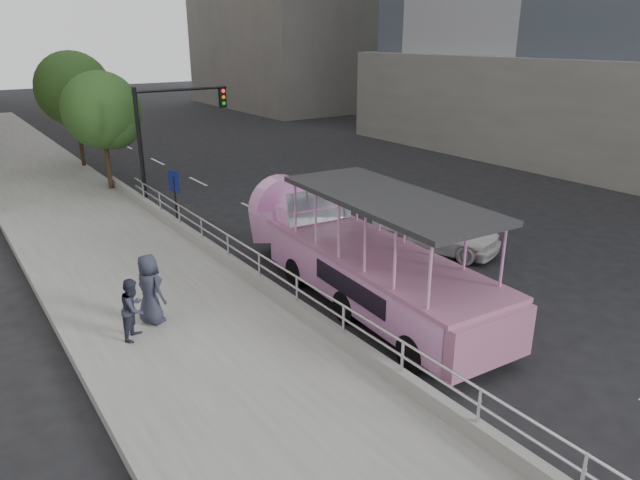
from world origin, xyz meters
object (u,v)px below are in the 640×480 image
Objects in this scene: car at (435,229)px; street_tree_far at (76,92)px; duck_boat at (356,256)px; traffic_signal at (166,127)px; pedestrian_far at (150,289)px; pedestrian_mid at (134,308)px; parking_sign at (175,194)px; street_tree_near at (104,113)px.

street_tree_far reaches higher than car.
traffic_signal reaches higher than duck_boat.
traffic_signal is at bearing -42.50° from pedestrian_far.
parking_sign reaches higher than pedestrian_mid.
duck_boat reaches higher than pedestrian_far.
street_tree_far reaches higher than pedestrian_mid.
street_tree_near is (-2.47, 15.47, 2.57)m from duck_boat.
duck_boat is at bearing -80.91° from street_tree_near.
traffic_signal is (5.28, 11.30, 2.44)m from pedestrian_mid.
traffic_signal is (1.29, 3.88, 1.91)m from parking_sign.
duck_boat is 4.95m from car.
parking_sign is 4.51m from traffic_signal.
parking_sign reaches higher than pedestrian_far.
duck_boat is 5.70m from pedestrian_far.
street_tree_far is (3.88, 20.73, 3.24)m from pedestrian_mid.
parking_sign is 7.65m from street_tree_near.
duck_boat is 6.20m from pedestrian_mid.
street_tree_near reaches higher than duck_boat.
car is at bearing -62.20° from traffic_signal.
pedestrian_far is (-5.56, 1.25, -0.03)m from duck_boat.
pedestrian_mid is 21.34m from street_tree_far.
car is 0.87× the size of traffic_signal.
pedestrian_mid is (-10.86, -0.71, 0.29)m from car.
car is at bearing -62.88° from street_tree_near.
street_tree_far is at bearing 98.43° from traffic_signal.
traffic_signal is 3.80m from street_tree_near.
pedestrian_far is at bearing -116.17° from parking_sign.
pedestrian_mid is at bearing -104.03° from street_tree_near.
duck_boat is 1.97× the size of traffic_signal.
parking_sign is at bearing -89.55° from street_tree_far.
duck_boat is 6.71× the size of pedestrian_mid.
pedestrian_mid is 0.29× the size of traffic_signal.
pedestrian_far is at bearing -102.26° from street_tree_near.
pedestrian_far reaches higher than pedestrian_mid.
pedestrian_mid is 0.61× the size of parking_sign.
duck_boat is at bearing -83.95° from street_tree_far.
street_tree_near reaches higher than parking_sign.
street_tree_near is at bearing 99.09° from duck_boat.
pedestrian_far is 0.28× the size of street_tree_far.
duck_boat is at bearing -85.83° from traffic_signal.
pedestrian_mid is at bearing 173.17° from duck_boat.
duck_boat is at bearing -121.72° from pedestrian_far.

